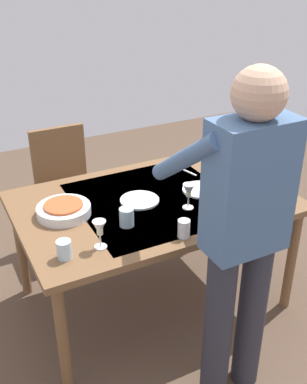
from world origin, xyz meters
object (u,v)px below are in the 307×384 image
(wine_bottle, at_px, (259,169))
(water_cup_far_right, at_px, (127,217))
(wine_glass_left, at_px, (100,229))
(dinner_plate_far, at_px, (140,200))
(wine_glass_right, at_px, (189,192))
(water_cup_near_left, at_px, (282,192))
(serving_bowl_pasta, at_px, (64,210))
(side_bowl_salad, at_px, (245,197))
(water_cup_far_left, at_px, (64,250))
(chair_near, at_px, (65,182))
(dinner_plate_near, at_px, (201,190))
(dining_table, at_px, (154,209))
(person_server, at_px, (242,229))
(water_cup_near_right, at_px, (184,229))
(side_bowl_bread, at_px, (238,169))

(wine_bottle, xyz_separation_m, water_cup_far_right, (0.93, 0.07, -0.06))
(wine_glass_left, relative_size, dinner_plate_far, 0.66)
(wine_glass_right, xyz_separation_m, water_cup_near_left, (-0.54, 0.16, -0.05))
(serving_bowl_pasta, xyz_separation_m, side_bowl_salad, (-0.99, 0.33, 0.00))
(water_cup_far_left, bearing_deg, chair_near, -106.64)
(side_bowl_salad, bearing_deg, serving_bowl_pasta, -18.71)
(wine_bottle, relative_size, water_cup_near_left, 2.86)
(side_bowl_salad, xyz_separation_m, dinner_plate_near, (0.15, -0.23, -0.03))
(water_cup_near_left, distance_m, dinner_plate_near, 0.48)
(dining_table, distance_m, wine_glass_right, 0.28)
(side_bowl_salad, relative_size, dinner_plate_far, 0.78)
(chair_near, height_order, wine_glass_left, chair_near)
(person_server, height_order, water_cup_near_left, person_server)
(wine_glass_right, height_order, water_cup_far_left, wine_glass_right)
(water_cup_far_right, bearing_deg, dinner_plate_near, -164.27)
(dining_table, xyz_separation_m, side_bowl_salad, (-0.46, 0.27, 0.10))
(side_bowl_salad, distance_m, dinner_plate_near, 0.28)
(water_cup_near_left, distance_m, water_cup_far_right, 0.94)
(side_bowl_salad, bearing_deg, dinner_plate_near, -57.19)
(water_cup_far_right, relative_size, dinner_plate_near, 0.44)
(chair_near, distance_m, water_cup_far_right, 1.12)
(wine_glass_right, distance_m, side_bowl_salad, 0.35)
(wine_bottle, bearing_deg, water_cup_near_right, 23.06)
(water_cup_near_right, bearing_deg, wine_glass_left, -13.90)
(wine_bottle, distance_m, dinner_plate_far, 0.77)
(chair_near, distance_m, serving_bowl_pasta, 0.90)
(water_cup_near_left, relative_size, side_bowl_bread, 0.65)
(person_server, bearing_deg, wine_bottle, -133.68)
(water_cup_near_left, xyz_separation_m, water_cup_near_right, (0.71, 0.08, -0.00))
(water_cup_near_left, relative_size, water_cup_near_right, 1.08)
(water_cup_far_left, xyz_separation_m, dinner_plate_far, (-0.56, -0.35, -0.04))
(wine_bottle, xyz_separation_m, water_cup_near_left, (-0.00, 0.22, -0.06))
(dining_table, bearing_deg, chair_near, -72.72)
(wine_bottle, height_order, dinner_plate_near, wine_bottle)
(water_cup_near_right, distance_m, water_cup_far_right, 0.32)
(serving_bowl_pasta, height_order, side_bowl_salad, same)
(dining_table, bearing_deg, person_server, 93.16)
(chair_near, height_order, wine_glass_right, chair_near)
(wine_glass_left, height_order, water_cup_far_right, wine_glass_left)
(water_cup_near_right, distance_m, side_bowl_salad, 0.53)
(wine_glass_right, height_order, dinner_plate_far, wine_glass_right)
(dining_table, bearing_deg, serving_bowl_pasta, -7.45)
(chair_near, xyz_separation_m, person_server, (-0.32, 1.67, 0.43))
(water_cup_far_left, relative_size, dinner_plate_far, 0.41)
(dining_table, distance_m, serving_bowl_pasta, 0.54)
(water_cup_far_left, height_order, serving_bowl_pasta, water_cup_far_left)
(water_cup_near_left, height_order, side_bowl_salad, water_cup_near_left)
(side_bowl_bread, bearing_deg, dining_table, 5.29)
(dinner_plate_near, height_order, dinner_plate_far, same)
(person_server, bearing_deg, wine_glass_right, -98.29)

